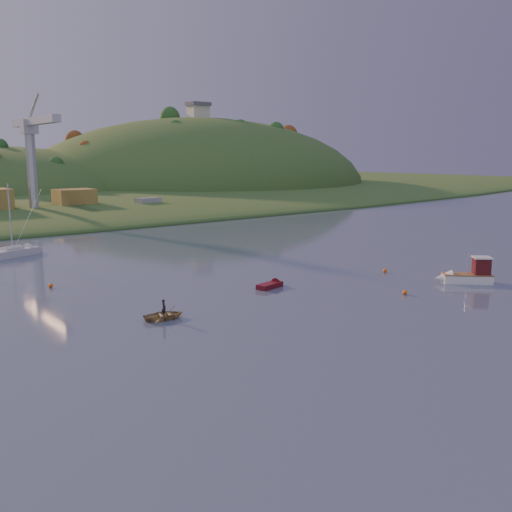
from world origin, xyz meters
TOP-DOWN VIEW (x-y plane):
  - hill_right at (95.00, 195.00)m, footprint 150.00×130.00m
  - hilltop_house at (95.00, 195.00)m, footprint 9.00×7.00m
  - wharf at (5.00, 122.00)m, footprint 42.00×16.00m
  - shed_east at (13.00, 124.00)m, footprint 9.00×7.00m
  - dock_crane at (2.00, 118.39)m, footprint 3.20×28.00m
  - fishing_boat at (20.21, 22.12)m, footprint 6.08×5.87m
  - sailboat_near at (-16.01, 72.83)m, footprint 8.01×4.59m
  - canoe at (-14.61, 30.55)m, footprint 4.03×3.15m
  - paddler at (-14.61, 30.55)m, footprint 0.47×0.64m
  - red_tender at (1.56, 34.29)m, footprint 4.11×2.14m
  - work_vessel at (29.83, 118.00)m, footprint 15.76×8.19m
  - buoy_0 at (10.11, 22.73)m, footprint 0.50×0.50m
  - buoy_1 at (17.71, 31.57)m, footprint 0.50×0.50m
  - buoy_3 at (-18.46, 49.43)m, footprint 0.50×0.50m

SIDE VIEW (x-z plane):
  - hill_right at x=95.00m, z-range -30.00..30.00m
  - buoy_0 at x=10.11m, z-range 0.00..0.50m
  - buoy_1 at x=17.71m, z-range 0.00..0.50m
  - buoy_3 at x=-18.46m, z-range 0.00..0.50m
  - red_tender at x=1.56m, z-range -0.39..0.94m
  - canoe at x=-14.61m, z-range 0.00..0.76m
  - sailboat_near at x=-16.01m, z-range -4.62..6.03m
  - paddler at x=-14.61m, z-range 0.00..1.60m
  - fishing_boat at x=20.21m, z-range -1.15..2.97m
  - wharf at x=5.00m, z-range 0.00..2.40m
  - work_vessel at x=29.83m, z-range -0.55..3.30m
  - shed_east at x=13.00m, z-range 2.40..6.40m
  - dock_crane at x=2.00m, z-range 7.02..27.32m
  - hilltop_house at x=95.00m, z-range 30.18..36.63m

